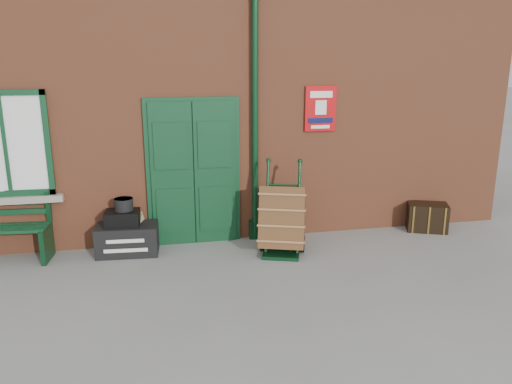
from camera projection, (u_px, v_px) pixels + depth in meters
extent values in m
plane|color=gray|center=(229.00, 279.00, 6.56)|extent=(80.00, 80.00, 0.00)
cube|color=#974E30|center=(199.00, 103.00, 9.35)|extent=(10.00, 4.00, 4.00)
cube|color=#0F381E|center=(194.00, 174.00, 7.60)|extent=(1.42, 0.12, 2.32)
cube|color=white|center=(5.00, 144.00, 6.93)|extent=(1.20, 0.08, 1.50)
cylinder|color=black|center=(255.00, 114.00, 7.51)|extent=(0.10, 0.10, 4.00)
cube|color=red|center=(320.00, 109.00, 7.76)|extent=(0.50, 0.03, 0.70)
cube|color=black|center=(47.00, 243.00, 7.13)|extent=(0.11, 0.50, 0.50)
cube|color=black|center=(128.00, 239.00, 7.36)|extent=(0.92, 0.55, 0.44)
cube|color=black|center=(122.00, 218.00, 7.27)|extent=(0.51, 0.39, 0.22)
cylinder|color=black|center=(124.00, 204.00, 7.25)|extent=(0.29, 0.29, 0.18)
cube|color=tan|center=(126.00, 231.00, 7.39)|extent=(0.42, 0.52, 0.65)
cube|color=tan|center=(139.00, 233.00, 7.44)|extent=(0.43, 0.48, 0.57)
cube|color=black|center=(281.00, 254.00, 7.31)|extent=(0.62, 0.53, 0.05)
cylinder|color=black|center=(267.00, 207.00, 7.35)|extent=(0.16, 0.37, 1.34)
cylinder|color=black|center=(298.00, 208.00, 7.29)|extent=(0.16, 0.37, 1.34)
cylinder|color=black|center=(262.00, 242.00, 7.52)|extent=(0.13, 0.26, 0.25)
cylinder|color=black|center=(303.00, 244.00, 7.45)|extent=(0.13, 0.26, 0.25)
cube|color=brown|center=(282.00, 217.00, 7.34)|extent=(0.85, 0.88, 0.99)
cube|color=black|center=(427.00, 217.00, 8.37)|extent=(0.75, 0.62, 0.46)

